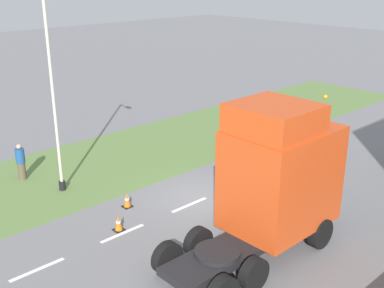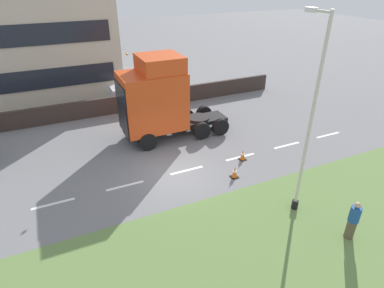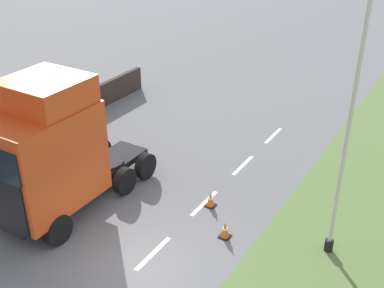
{
  "view_description": "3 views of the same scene",
  "coord_description": "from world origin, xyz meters",
  "views": [
    {
      "loc": [
        12.53,
        -12.2,
        8.75
      ],
      "look_at": [
        1.09,
        -1.57,
        3.07
      ],
      "focal_mm": 45.0,
      "sensor_mm": 36.0,
      "label": 1
    },
    {
      "loc": [
        -12.61,
        4.8,
        8.97
      ],
      "look_at": [
        -0.47,
        -0.78,
        1.74
      ],
      "focal_mm": 30.0,
      "sensor_mm": 36.0,
      "label": 2
    },
    {
      "loc": [
        -7.15,
        8.67,
        10.06
      ],
      "look_at": [
        -0.26,
        -2.62,
        3.08
      ],
      "focal_mm": 45.0,
      "sensor_mm": 36.0,
      "label": 3
    }
  ],
  "objects": [
    {
      "name": "building_block",
      "position": [
        17.34,
        4.24,
        5.3
      ],
      "size": [
        9.74,
        9.94,
        11.69
      ],
      "color": "beige",
      "rests_on": "ground"
    },
    {
      "name": "traffic_cone_lead",
      "position": [
        -1.54,
        -2.59,
        0.28
      ],
      "size": [
        0.36,
        0.36,
        0.58
      ],
      "color": "black",
      "rests_on": "ground"
    },
    {
      "name": "grass_verge",
      "position": [
        -6.0,
        0.0,
        0.01
      ],
      "size": [
        7.0,
        44.0,
        0.01
      ],
      "color": "#607F42",
      "rests_on": "ground"
    },
    {
      "name": "lane_markings",
      "position": [
        0.0,
        -0.7,
        0.0
      ],
      "size": [
        0.16,
        21.0,
        0.0
      ],
      "color": "white",
      "rests_on": "ground"
    },
    {
      "name": "boundary_wall",
      "position": [
        9.0,
        0.0,
        0.62
      ],
      "size": [
        0.25,
        24.0,
        1.24
      ],
      "color": "#382D28",
      "rests_on": "ground"
    },
    {
      "name": "pedestrian",
      "position": [
        -6.84,
        -4.43,
        0.81
      ],
      "size": [
        0.39,
        0.39,
        1.65
      ],
      "color": "brown",
      "rests_on": "ground"
    },
    {
      "name": "traffic_cone_trailing",
      "position": [
        -0.27,
        -3.87,
        0.28
      ],
      "size": [
        0.36,
        0.36,
        0.58
      ],
      "color": "black",
      "rests_on": "ground"
    },
    {
      "name": "lamp_post",
      "position": [
        -4.55,
        -3.69,
        3.78
      ],
      "size": [
        1.26,
        0.27,
        7.93
      ],
      "color": "black",
      "rests_on": "ground"
    },
    {
      "name": "ground_plane",
      "position": [
        0.0,
        0.0,
        0.0
      ],
      "size": [
        120.0,
        120.0,
        0.0
      ],
      "primitive_type": "plane",
      "color": "slate",
      "rests_on": "ground"
    },
    {
      "name": "lorry_cab",
      "position": [
        4.04,
        -0.62,
        2.48
      ],
      "size": [
        2.66,
        6.52,
        5.1
      ],
      "rotation": [
        0.0,
        0.0,
        -0.0
      ],
      "color": "black",
      "rests_on": "ground"
    },
    {
      "name": "parked_car",
      "position": [
        10.75,
        -1.52,
        0.98
      ],
      "size": [
        1.92,
        4.49,
        2.01
      ],
      "rotation": [
        0.0,
        0.0,
        -0.01
      ],
      "color": "silver",
      "rests_on": "ground"
    }
  ]
}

